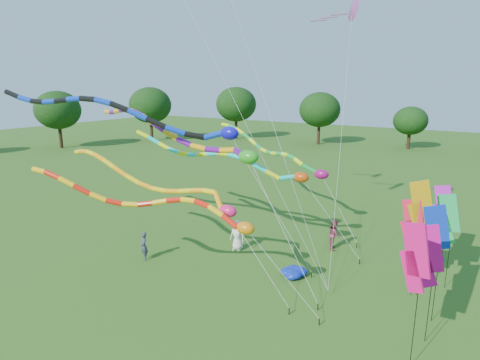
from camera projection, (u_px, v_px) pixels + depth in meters
The scene contains 20 objects.
ground at pixel (235, 322), 16.41m from camera, with size 160.00×160.00×0.00m, color #255A17.
tree_ring at pixel (112, 247), 10.55m from camera, with size 121.79×116.65×9.54m.
tube_kite_red at pixel (164, 206), 17.22m from camera, with size 12.30×3.92×6.35m.
tube_kite_orange at pixel (163, 185), 19.86m from camera, with size 13.85×1.04×6.50m.
tube_kite_purple at pixel (181, 134), 21.18m from camera, with size 16.10×2.99×8.76m.
tube_kite_blue at pixel (133, 116), 20.85m from camera, with size 17.39×4.60×9.74m.
tube_kite_cyan at pixel (233, 161), 23.18m from camera, with size 13.94×2.17×7.07m.
tube_kite_green at pixel (279, 153), 28.89m from camera, with size 13.60×6.10×6.80m.
delta_kite_high_c at pixel (352, 10), 20.51m from camera, with size 3.69×6.23×14.10m.
banner_pole_orange at pixel (420, 208), 17.58m from camera, with size 1.11×0.50×5.49m.
banner_pole_magenta_a at pixel (415, 258), 13.08m from camera, with size 1.09×0.55×5.23m.
banner_pole_red at pixel (412, 225), 17.92m from camera, with size 1.16×0.25×4.60m.
banner_pole_green at pixel (447, 219), 18.54m from camera, with size 1.16×0.15×4.66m.
banner_pole_blue_b at pixel (435, 235), 15.67m from camera, with size 1.13×0.44×5.02m.
banner_pole_violet at pixel (443, 208), 20.71m from camera, with size 1.15×0.32×4.51m.
banner_pole_magenta_b at pixel (428, 257), 14.47m from camera, with size 1.14×0.41×4.69m.
blue_nylon_heap at pixel (298, 273), 20.22m from camera, with size 1.32×0.99×0.43m.
person_a at pixel (237, 235), 23.38m from camera, with size 0.87×0.57×1.79m, color silver.
person_b at pixel (144, 246), 22.08m from camera, with size 0.58×0.38×1.59m, color #393C50.
person_c at pixel (334, 234), 23.53m from camera, with size 0.86×0.67×1.76m, color #853043.
Camera 1 is at (8.00, -12.19, 9.53)m, focal length 30.00 mm.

